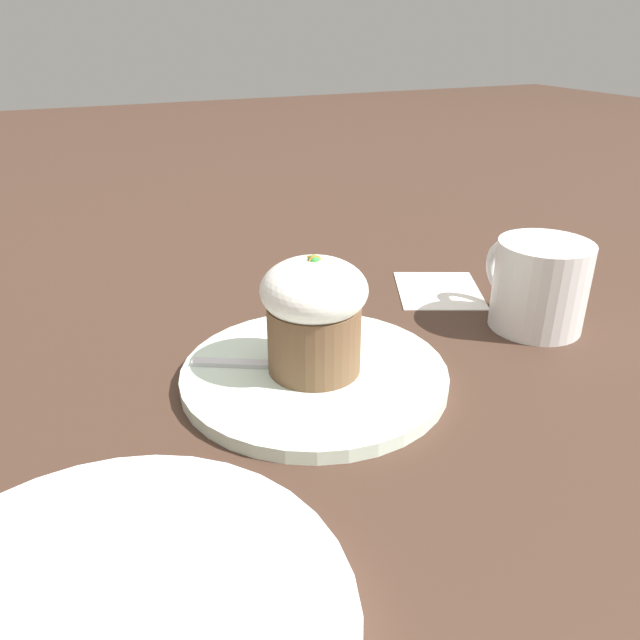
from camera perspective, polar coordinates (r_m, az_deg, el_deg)
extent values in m
plane|color=#3D281E|center=(0.54, -0.51, -5.54)|extent=(4.00, 4.00, 0.00)
cylinder|color=silver|center=(0.54, -0.52, -5.00)|extent=(0.23, 0.23, 0.01)
cylinder|color=brown|center=(0.52, 0.00, -1.68)|extent=(0.08, 0.08, 0.06)
ellipsoid|color=white|center=(0.50, 0.00, 2.75)|extent=(0.09, 0.09, 0.05)
cone|color=orange|center=(0.50, -0.40, 5.69)|extent=(0.02, 0.01, 0.01)
sphere|color=green|center=(0.49, 0.01, 5.36)|extent=(0.01, 0.01, 0.01)
cube|color=silver|center=(0.55, -7.08, -3.97)|extent=(0.05, 0.08, 0.00)
ellipsoid|color=silver|center=(0.54, -1.13, -4.09)|extent=(0.05, 0.05, 0.01)
cylinder|color=white|center=(0.66, 19.48, 2.99)|extent=(0.09, 0.09, 0.09)
torus|color=white|center=(0.69, 16.67, 4.55)|extent=(0.06, 0.01, 0.06)
cylinder|color=white|center=(0.36, -19.27, -25.50)|extent=(0.26, 0.26, 0.02)
cube|color=white|center=(0.73, 10.80, 2.73)|extent=(0.14, 0.13, 0.00)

